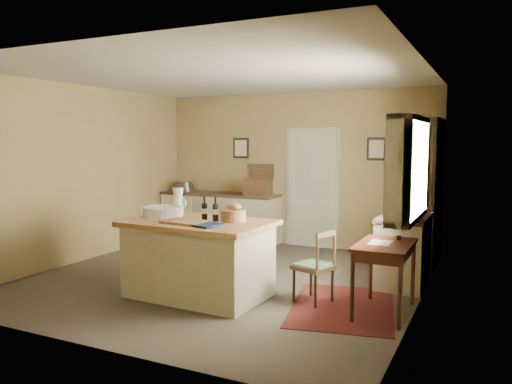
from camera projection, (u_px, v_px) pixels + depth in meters
ground at (226, 278)px, 6.73m from camera, size 5.00×5.00×0.00m
wall_back at (294, 169)px, 8.84m from camera, size 5.00×0.10×2.70m
wall_front at (85, 198)px, 4.36m from camera, size 5.00×0.10×2.70m
wall_left at (83, 174)px, 7.68m from camera, size 0.10×5.00×2.70m
wall_right at (422, 186)px, 5.52m from camera, size 0.10×5.00×2.70m
ceiling at (224, 75)px, 6.46m from camera, size 5.00×5.00×0.00m
door at (312, 187)px, 8.69m from camera, size 0.97×0.06×2.11m
framed_prints at (305, 148)px, 8.69m from camera, size 2.82×0.02×0.38m
window at (413, 169)px, 5.35m from camera, size 0.25×1.99×1.12m
work_island at (198, 256)px, 5.94m from camera, size 1.73×1.16×1.20m
sideboard at (220, 215)px, 9.24m from camera, size 2.26×0.64×1.18m
rug at (342, 307)px, 5.56m from camera, size 1.40×1.79×0.01m
writing_desk at (385, 252)px, 5.30m from camera, size 0.56×0.91×0.82m
desk_chair at (313, 267)px, 5.70m from camera, size 0.49×0.49×0.83m
right_cabinet at (404, 249)px, 6.42m from camera, size 0.60×1.07×0.99m
shelving_unit at (430, 193)px, 7.40m from camera, size 0.37×0.98×2.18m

